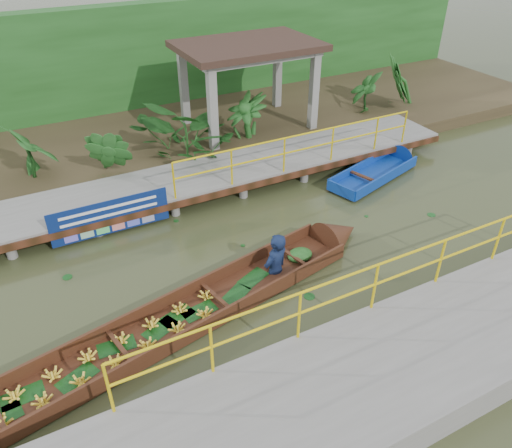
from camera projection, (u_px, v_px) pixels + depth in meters
name	position (u px, v px, depth m)	size (l,w,h in m)	color
ground	(257.00, 259.00, 11.56)	(80.00, 80.00, 0.00)	#2D351A
land_strip	(154.00, 135.00, 16.98)	(30.00, 8.00, 0.45)	#2F2617
far_dock	(200.00, 178.00, 13.84)	(16.00, 2.06, 1.66)	slate
near_dock	(420.00, 358.00, 8.68)	(18.00, 2.40, 1.73)	slate
pavilion	(248.00, 55.00, 15.83)	(4.40, 3.00, 3.00)	slate
foliage_backdrop	(127.00, 64.00, 17.85)	(30.00, 0.80, 4.00)	#194516
vendor_boat	(186.00, 311.00, 9.71)	(10.53, 3.15, 2.35)	#3A1D0F
moored_blue_boat	(390.00, 165.00, 15.25)	(3.78, 1.94, 0.87)	navy
blue_banner	(110.00, 217.00, 12.04)	(2.88, 0.04, 0.90)	navy
tropical_plants	(241.00, 114.00, 15.63)	(14.38, 1.38, 1.72)	#194516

